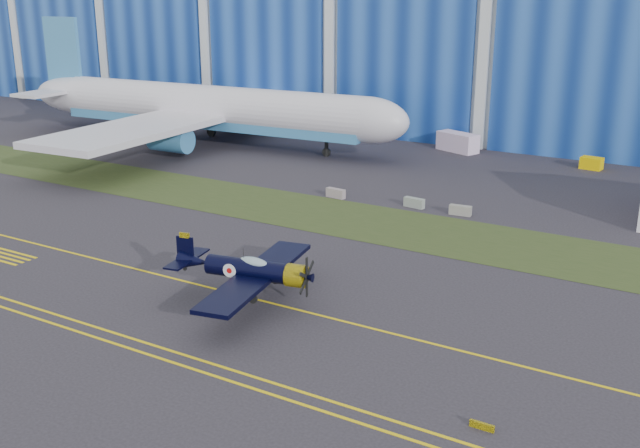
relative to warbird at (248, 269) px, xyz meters
The scene contains 15 objects.
ground 7.50m from the warbird, 124.79° to the left, with size 260.00×260.00×0.00m, color #322D35.
grass_median 20.38m from the warbird, 101.55° to the left, with size 260.00×10.00×0.02m, color #475128.
hangar 78.72m from the warbird, 92.99° to the left, with size 220.00×45.70×30.00m.
taxiway_centreline 4.79m from the warbird, 168.42° to the left, with size 200.00×0.20×0.02m, color yellow.
edge_line_near 9.87m from the warbird, 115.04° to the right, with size 80.00×0.20×0.02m, color yellow.
edge_line_far 9.00m from the warbird, 117.84° to the right, with size 80.00×0.20×0.02m, color yellow.
hold_short_ladder 22.30m from the warbird, behind, with size 6.00×2.40×0.02m, color yellow, non-canonical shape.
guard_board_right 19.11m from the warbird, 18.97° to the right, with size 1.20×0.15×0.35m, color yellow.
warbird is the anchor object (origin of this frame).
jetliner 54.03m from the warbird, 131.63° to the left, with size 65.49×56.69×21.69m.
shipping_container 52.39m from the warbird, 96.23° to the left, with size 5.39×2.16×2.34m, color #F1CDF0.
tug 51.95m from the warbird, 77.90° to the left, with size 2.33×1.46×1.36m, color #FFCC00.
barrier_a 26.63m from the warbird, 107.54° to the left, with size 2.00×0.60×0.90m, color gray.
barrier_b 26.25m from the warbird, 89.99° to the left, with size 2.00×0.60×0.90m, color gray.
barrier_c 26.52m from the warbird, 79.94° to the left, with size 2.00×0.60×0.90m, color gray.
Camera 1 is at (31.18, -42.01, 19.77)m, focal length 42.00 mm.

